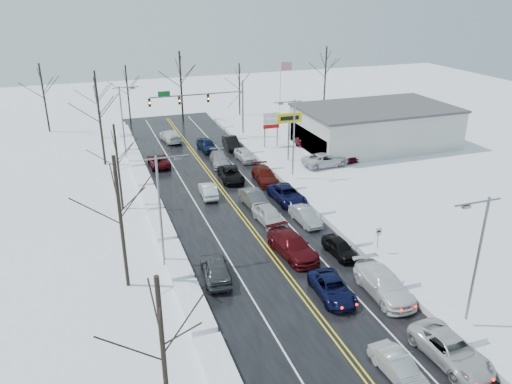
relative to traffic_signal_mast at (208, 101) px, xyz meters
name	(u,v)px	position (x,y,z in m)	size (l,w,h in m)	color
ground	(250,227)	(-3.45, -27.99, -5.48)	(160.00, 160.00, 0.00)	white
road_surface	(243,218)	(-3.45, -25.99, -5.47)	(14.00, 84.00, 0.01)	black
snow_bank_left	(163,230)	(-11.05, -25.99, -5.48)	(1.68, 72.00, 0.52)	white
snow_bank_right	(316,207)	(4.15, -25.99, -5.48)	(1.68, 72.00, 0.52)	white
traffic_signal_mast	(208,101)	(0.00, 0.00, 0.00)	(13.28, 0.39, 8.00)	slate
tires_plus_sign	(289,121)	(7.05, -12.00, -0.49)	(3.20, 0.34, 6.00)	slate
used_vehicles_sign	(271,123)	(7.05, -5.99, -2.16)	(2.20, 0.22, 4.65)	slate
speed_limit_sign	(378,235)	(4.75, -35.99, -3.84)	(0.55, 0.09, 2.35)	slate
flagpole	(281,90)	(11.72, 2.01, 0.45)	(1.87, 1.20, 10.00)	silver
dealership_building	(375,126)	(20.53, -9.99, -2.82)	(20.40, 12.40, 5.30)	beige
streetlight_se	(476,254)	(4.85, -45.99, -0.17)	(3.20, 0.25, 9.00)	slate
streetlight_ne	(292,133)	(4.85, -17.99, -0.17)	(3.20, 0.25, 9.00)	slate
streetlight_sw	(162,203)	(-11.74, -31.99, -0.17)	(3.20, 0.25, 9.00)	slate
streetlight_nw	(124,116)	(-11.74, -3.99, -0.17)	(3.20, 0.25, 9.00)	slate
tree_left_a	(161,329)	(-14.45, -47.99, 0.81)	(3.60, 3.60, 9.00)	#2D231C
tree_left_b	(118,198)	(-14.95, -33.99, 1.51)	(4.00, 4.00, 10.00)	#2D231C
tree_left_c	(116,151)	(-13.95, -19.99, 0.46)	(3.40, 3.40, 8.50)	#2D231C
tree_left_d	(98,105)	(-14.65, -5.99, 1.86)	(4.20, 4.20, 10.50)	#2D231C
tree_left_e	(97,91)	(-14.25, 6.01, 1.16)	(3.80, 3.80, 9.50)	#2D231C
tree_far_a	(42,85)	(-21.45, 12.01, 1.51)	(4.00, 4.00, 10.00)	#2D231C
tree_far_b	(127,83)	(-9.45, 13.01, 0.81)	(3.60, 3.60, 9.00)	#2D231C
tree_far_c	(180,73)	(-1.45, 11.01, 2.21)	(4.40, 4.40, 11.00)	#2D231C
tree_far_d	(239,79)	(8.55, 12.51, 0.46)	(3.40, 3.40, 8.50)	#2D231C
tree_far_e	(326,65)	(24.55, 13.01, 1.86)	(4.20, 4.20, 10.50)	#2D231C
queued_car_1	(397,376)	(-1.71, -48.42, -5.48)	(1.40, 4.02, 1.32)	#A9ACB1
queued_car_2	(332,296)	(-1.53, -40.22, -5.48)	(2.21, 4.79, 1.33)	black
queued_car_3	(292,255)	(-1.85, -33.91, -5.48)	(2.35, 5.79, 1.68)	#46090E
queued_car_4	(269,223)	(-1.57, -27.84, -5.48)	(1.92, 4.78, 1.63)	silver
queued_car_5	(255,207)	(-1.61, -23.94, -5.48)	(1.68, 4.81, 1.58)	#444649
queued_car_6	(231,180)	(-1.68, -16.20, -5.48)	(2.32, 5.03, 1.40)	black
queued_car_7	(220,165)	(-1.51, -10.78, -5.48)	(2.05, 5.05, 1.47)	gray
queued_car_8	(207,151)	(-1.56, -5.02, -5.48)	(1.90, 4.73, 1.61)	black
queued_car_10	(449,360)	(1.92, -48.35, -5.48)	(2.49, 5.41, 1.50)	#BDBDBF
queued_car_11	(383,294)	(2.00, -41.21, -5.48)	(2.38, 5.84, 1.70)	white
queued_car_12	(339,255)	(1.76, -35.20, -5.48)	(1.59, 3.95, 1.34)	black
queued_car_13	(305,223)	(1.62, -28.88, -5.48)	(1.48, 4.25, 1.40)	#9B9EA3
queued_car_14	(287,201)	(1.92, -23.82, -5.48)	(2.53, 5.49, 1.52)	black
queued_car_15	(265,182)	(1.71, -17.94, -5.48)	(2.16, 5.31, 1.54)	#440D09
queued_car_16	(245,160)	(1.93, -10.33, -5.48)	(1.74, 4.32, 1.47)	silver
queued_car_17	(231,148)	(1.73, -5.02, -5.48)	(1.67, 4.78, 1.58)	black
oncoming_car_0	(208,196)	(-5.27, -19.88, -5.48)	(1.45, 4.15, 1.37)	white
oncoming_car_1	(159,166)	(-8.55, -8.71, -5.48)	(2.25, 4.87, 1.35)	#4E0A11
oncoming_car_2	(171,141)	(-5.30, 1.04, -5.48)	(2.20, 5.41, 1.57)	white
oncoming_car_3	(216,278)	(-8.63, -35.26, -5.48)	(1.95, 4.84, 1.65)	#3B3D40
parked_car_0	(325,166)	(10.46, -15.49, -5.48)	(2.64, 5.72, 1.59)	silver
parked_car_1	(341,158)	(13.71, -13.43, -5.48)	(2.33, 5.73, 1.66)	#44090F
parked_car_2	(300,143)	(11.43, -5.91, -5.48)	(2.01, 4.98, 1.70)	#500A10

